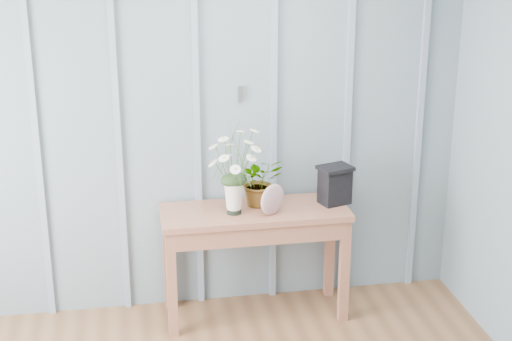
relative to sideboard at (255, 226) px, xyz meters
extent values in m
cube|color=gray|center=(-0.58, 0.25, 0.61)|extent=(4.00, 0.01, 2.50)
cube|color=#B3B2B7|center=(-0.05, 0.24, 0.81)|extent=(0.03, 0.01, 0.10)
cube|color=#8090A3|center=(-1.33, 0.24, 0.61)|extent=(0.04, 0.03, 2.50)
cube|color=#8090A3|center=(-0.83, 0.24, 0.61)|extent=(0.04, 0.03, 2.50)
cube|color=#8090A3|center=(-0.33, 0.24, 0.61)|extent=(0.04, 0.03, 2.50)
cube|color=#8090A3|center=(0.17, 0.24, 0.61)|extent=(0.04, 0.03, 2.50)
cube|color=#8090A3|center=(0.67, 0.24, 0.61)|extent=(0.04, 0.03, 2.50)
cube|color=#8090A3|center=(1.17, 0.24, 0.61)|extent=(0.04, 0.03, 2.50)
cube|color=#935941|center=(0.00, 0.00, 0.09)|extent=(1.20, 0.45, 0.04)
cube|color=#935941|center=(0.00, 0.00, 0.01)|extent=(1.13, 0.42, 0.12)
cube|color=#935941|center=(-0.55, -0.18, -0.28)|extent=(0.06, 0.06, 0.71)
cube|color=#935941|center=(0.56, -0.18, -0.28)|extent=(0.06, 0.06, 0.71)
cube|color=#935941|center=(-0.55, 0.18, -0.28)|extent=(0.06, 0.06, 0.71)
cube|color=#935941|center=(0.56, 0.18, -0.28)|extent=(0.06, 0.06, 0.71)
cylinder|color=black|center=(-0.14, -0.04, 0.14)|extent=(0.09, 0.09, 0.06)
cone|color=white|center=(-0.14, -0.04, 0.23)|extent=(0.13, 0.13, 0.21)
ellipsoid|color=#1D3617|center=(-0.14, -0.04, 0.34)|extent=(0.17, 0.14, 0.09)
imported|color=#1D3617|center=(0.05, 0.08, 0.28)|extent=(0.32, 0.28, 0.32)
ellipsoid|color=#954762|center=(0.10, -0.10, 0.21)|extent=(0.20, 0.16, 0.20)
cube|color=black|center=(0.53, 0.02, 0.23)|extent=(0.22, 0.19, 0.23)
cube|color=black|center=(0.53, 0.02, 0.36)|extent=(0.24, 0.21, 0.02)
camera|label=1|loc=(-0.80, -4.57, 2.00)|focal=55.00mm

